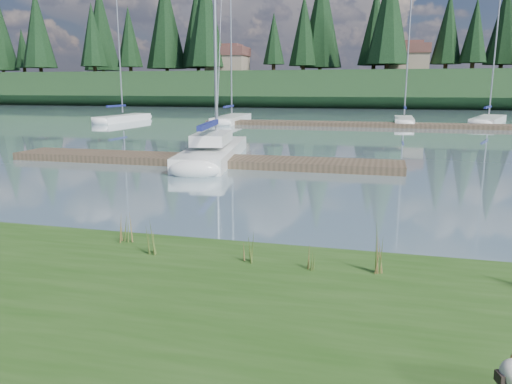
# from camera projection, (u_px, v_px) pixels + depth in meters

# --- Properties ---
(ground) EXTENTS (200.00, 200.00, 0.00)m
(ground) POSITION_uv_depth(u_px,v_px,m) (343.00, 126.00, 39.03)
(ground) COLOR #76939F
(ground) RESTS_ON ground
(ridge) EXTENTS (200.00, 20.00, 5.00)m
(ridge) POSITION_uv_depth(u_px,v_px,m) (366.00, 90.00, 79.24)
(ridge) COLOR #193318
(ridge) RESTS_ON ground
(sailboat_main) EXTENTS (3.36, 9.57, 13.45)m
(sailboat_main) POSITION_uv_depth(u_px,v_px,m) (217.00, 147.00, 21.94)
(sailboat_main) COLOR white
(sailboat_main) RESTS_ON ground
(dock_near) EXTENTS (16.00, 2.00, 0.30)m
(dock_near) POSITION_uv_depth(u_px,v_px,m) (199.00, 160.00, 20.08)
(dock_near) COLOR #4C3D2C
(dock_near) RESTS_ON ground
(dock_far) EXTENTS (26.00, 2.20, 0.30)m
(dock_far) POSITION_uv_depth(u_px,v_px,m) (369.00, 125.00, 38.51)
(dock_far) COLOR #4C3D2C
(dock_far) RESTS_ON ground
(sailboat_bg_0) EXTENTS (1.99, 7.93, 11.40)m
(sailboat_bg_0) POSITION_uv_depth(u_px,v_px,m) (127.00, 117.00, 44.35)
(sailboat_bg_0) COLOR white
(sailboat_bg_0) RESTS_ON ground
(sailboat_bg_1) EXTENTS (2.41, 9.24, 13.49)m
(sailboat_bg_1) POSITION_uv_depth(u_px,v_px,m) (234.00, 118.00, 43.72)
(sailboat_bg_1) COLOR white
(sailboat_bg_1) RESTS_ON ground
(sailboat_bg_2) EXTENTS (1.47, 7.18, 10.86)m
(sailboat_bg_2) POSITION_uv_depth(u_px,v_px,m) (404.00, 120.00, 41.11)
(sailboat_bg_2) COLOR white
(sailboat_bg_2) RESTS_ON ground
(sailboat_bg_3) EXTENTS (4.52, 9.34, 13.41)m
(sailboat_bg_3) POSITION_uv_depth(u_px,v_px,m) (490.00, 119.00, 41.96)
(sailboat_bg_3) COLOR white
(sailboat_bg_3) RESTS_ON ground
(weed_0) EXTENTS (0.17, 0.14, 0.59)m
(weed_0) POSITION_uv_depth(u_px,v_px,m) (152.00, 239.00, 8.20)
(weed_0) COLOR #475B23
(weed_0) RESTS_ON bank
(weed_1) EXTENTS (0.17, 0.14, 0.49)m
(weed_1) POSITION_uv_depth(u_px,v_px,m) (249.00, 250.00, 7.80)
(weed_1) COLOR #475B23
(weed_1) RESTS_ON bank
(weed_2) EXTENTS (0.17, 0.14, 0.78)m
(weed_2) POSITION_uv_depth(u_px,v_px,m) (375.00, 251.00, 7.35)
(weed_2) COLOR #475B23
(weed_2) RESTS_ON bank
(weed_3) EXTENTS (0.17, 0.14, 0.63)m
(weed_3) POSITION_uv_depth(u_px,v_px,m) (125.00, 228.00, 8.79)
(weed_3) COLOR #475B23
(weed_3) RESTS_ON bank
(weed_4) EXTENTS (0.17, 0.14, 0.38)m
(weed_4) POSITION_uv_depth(u_px,v_px,m) (313.00, 259.00, 7.51)
(weed_4) COLOR #475B23
(weed_4) RESTS_ON bank
(mud_lip) EXTENTS (60.00, 0.50, 0.14)m
(mud_lip) POSITION_uv_depth(u_px,v_px,m) (198.00, 254.00, 9.08)
(mud_lip) COLOR #33281C
(mud_lip) RESTS_ON ground
(conifer_0) EXTENTS (5.72, 5.72, 14.15)m
(conifer_0) POSITION_uv_depth(u_px,v_px,m) (37.00, 29.00, 84.84)
(conifer_0) COLOR #382619
(conifer_0) RESTS_ON ridge
(conifer_1) EXTENTS (4.40, 4.40, 11.30)m
(conifer_1) POSITION_uv_depth(u_px,v_px,m) (129.00, 37.00, 85.26)
(conifer_1) COLOR #382619
(conifer_1) RESTS_ON ridge
(conifer_2) EXTENTS (6.60, 6.60, 16.05)m
(conifer_2) POSITION_uv_depth(u_px,v_px,m) (205.00, 18.00, 78.29)
(conifer_2) COLOR #382619
(conifer_2) RESTS_ON ridge
(conifer_3) EXTENTS (4.84, 4.84, 12.25)m
(conifer_3) POSITION_uv_depth(u_px,v_px,m) (304.00, 30.00, 78.81)
(conifer_3) COLOR #382619
(conifer_3) RESTS_ON ridge
(conifer_4) EXTENTS (6.16, 6.16, 15.10)m
(conifer_4) POSITION_uv_depth(u_px,v_px,m) (389.00, 13.00, 69.68)
(conifer_4) COLOR #382619
(conifer_4) RESTS_ON ridge
(conifer_5) EXTENTS (3.96, 3.96, 10.35)m
(conifer_5) POSITION_uv_depth(u_px,v_px,m) (475.00, 30.00, 71.01)
(conifer_5) COLOR #382619
(conifer_5) RESTS_ON ridge
(house_0) EXTENTS (6.30, 5.30, 4.65)m
(house_0) POSITION_uv_depth(u_px,v_px,m) (228.00, 59.00, 80.76)
(house_0) COLOR gray
(house_0) RESTS_ON ridge
(house_1) EXTENTS (6.30, 5.30, 4.65)m
(house_1) POSITION_uv_depth(u_px,v_px,m) (408.00, 57.00, 74.88)
(house_1) COLOR gray
(house_1) RESTS_ON ridge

